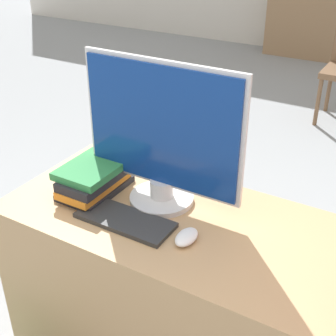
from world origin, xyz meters
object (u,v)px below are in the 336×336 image
(mouse, at_px, (186,237))
(book_stack, at_px, (94,179))
(monitor, at_px, (161,136))
(keyboard, at_px, (125,220))

(mouse, height_order, book_stack, book_stack)
(monitor, distance_m, mouse, 0.34)
(monitor, height_order, mouse, monitor)
(book_stack, bearing_deg, keyboard, -25.52)
(monitor, distance_m, book_stack, 0.32)
(monitor, relative_size, keyboard, 1.76)
(keyboard, height_order, mouse, mouse)
(mouse, distance_m, book_stack, 0.44)
(mouse, bearing_deg, keyboard, -176.47)
(keyboard, distance_m, book_stack, 0.23)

